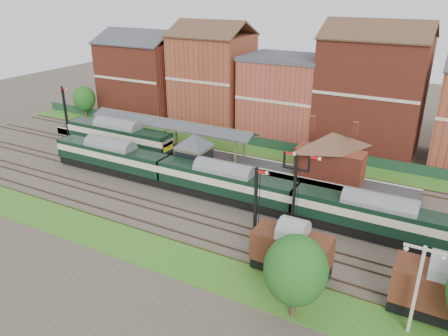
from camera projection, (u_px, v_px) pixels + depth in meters
The scene contains 20 objects.
ground at pixel (202, 195), 50.56m from camera, with size 160.00×160.00×0.00m, color #473D33.
grass_back at pixel (259, 152), 63.48m from camera, with size 90.00×4.50×0.06m, color #2D6619.
grass_front at pixel (135, 244), 40.85m from camera, with size 90.00×5.00×0.06m, color #2D6619.
fence at pixel (265, 143), 64.82m from camera, with size 90.00×0.12×1.50m, color #193823.
platform at pixel (207, 156), 60.47m from camera, with size 55.00×3.40×1.00m, color #2D2D2D.
signal_box at pixel (194, 156), 53.28m from camera, with size 5.40×5.40×6.00m.
brick_hut at pixel (253, 184), 50.51m from camera, with size 3.20×2.64×2.94m.
station_building at pixel (330, 154), 51.59m from camera, with size 8.10×8.10×5.90m.
canopy at pixel (171, 122), 61.54m from camera, with size 26.00×3.89×4.08m.
semaphore_bracket at pixel (295, 188), 41.41m from camera, with size 3.60×0.25×8.18m.
semaphore_platform_end at pixel (65, 111), 68.70m from camera, with size 1.23×0.25×8.00m.
semaphore_siding at pixel (256, 207), 38.85m from camera, with size 1.23×0.25×8.00m.
yard_lamp at pixel (417, 285), 29.09m from camera, with size 2.60×0.22×7.00m.
town_backdrop at pixel (283, 92), 68.13m from camera, with size 69.00×10.00×16.00m.
dmu_train at pixel (224, 182), 48.36m from camera, with size 49.37×2.60×3.79m.
platform_railcar at pixel (119, 136), 62.84m from camera, with size 17.37×2.74×4.00m.
goods_van_a at pixel (292, 250), 36.10m from camera, with size 6.44×2.79×3.91m.
goods_van_b at pixel (443, 291), 31.02m from camera, with size 6.84×2.96×4.15m.
tree_far at pixel (296, 270), 30.54m from camera, with size 4.56×4.56×6.66m.
tree_back at pixel (84, 99), 78.61m from camera, with size 3.97×3.97×5.80m.
Camera 1 is at (24.10, -38.56, 22.47)m, focal length 35.00 mm.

